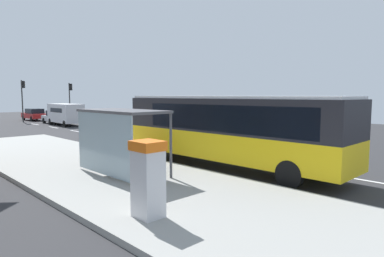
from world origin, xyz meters
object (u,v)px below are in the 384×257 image
sedan_far (57,117)px  traffic_light_near_side (70,96)px  bus_shelter (115,125)px  white_van (65,113)px  recycling_bin_yellow (120,147)px  bus (227,127)px  sedan_near (34,114)px  ticket_machine (148,178)px  recycling_bin_orange (128,149)px  traffic_light_median (23,94)px  recycling_bin_red (136,150)px  recycling_bin_blue (145,152)px

sedan_far → traffic_light_near_side: bearing=46.2°
sedan_far → bus_shelter: bearing=-108.1°
white_van → recycling_bin_yellow: size_ratio=5.53×
bus → recycling_bin_yellow: bearing=117.2°
bus → sedan_near: bearing=83.5°
ticket_machine → recycling_bin_yellow: 8.77m
bus → recycling_bin_yellow: 5.58m
recycling_bin_orange → traffic_light_median: size_ratio=0.19×
traffic_light_median → bus_shelter: 32.40m
bus → traffic_light_near_side: bearing=77.2°
bus → recycling_bin_orange: bus is taller
sedan_near → recycling_bin_red: size_ratio=4.64×
bus_shelter → recycling_bin_orange: bearing=48.6°
white_van → traffic_light_near_side: bearing=61.0°
traffic_light_near_side → traffic_light_median: traffic_light_median is taller
ticket_machine → recycling_bin_orange: 8.16m
sedan_near → traffic_light_near_side: size_ratio=0.93×
white_van → sedan_far: 2.68m
white_van → bus_shelter: bearing=-109.7°
ticket_machine → sedan_near: bearing=74.5°
traffic_light_near_side → recycling_bin_yellow: bearing=-109.9°
bus → recycling_bin_red: (-2.49, 3.45, -1.19)m
recycling_bin_orange → bus: bearing=-59.1°
bus → traffic_light_median: size_ratio=2.21×
white_van → bus: bearing=-98.6°
recycling_bin_red → traffic_light_median: traffic_light_median is taller
white_van → traffic_light_median: traffic_light_median is taller
ticket_machine → traffic_light_median: size_ratio=0.39×
recycling_bin_yellow → white_van: bearing=73.0°
white_van → traffic_light_near_side: (3.30, 5.96, 1.83)m
bus → sedan_far: size_ratio=2.50×
recycling_bin_red → ticket_machine: bearing=-122.7°
ticket_machine → traffic_light_near_side: traffic_light_near_side is taller
bus → sedan_far: bus is taller
sedan_far → traffic_light_near_side: size_ratio=0.93×
bus_shelter → traffic_light_near_side: bearing=68.4°
recycling_bin_blue → traffic_light_median: 31.00m
recycling_bin_orange → recycling_bin_yellow: bearing=90.0°
white_van → recycling_bin_red: size_ratio=5.53×
ticket_machine → bus_shelter: bearing=67.7°
ticket_machine → recycling_bin_orange: bearing=60.0°
recycling_bin_orange → recycling_bin_blue: bearing=-90.0°
recycling_bin_red → traffic_light_median: 30.31m
bus → recycling_bin_blue: bus is taller
white_van → sedan_near: size_ratio=1.19×
recycling_bin_blue → traffic_light_near_side: bearing=71.5°
traffic_light_median → ticket_machine: bearing=-103.5°
bus_shelter → sedan_far: bearing=71.9°
recycling_bin_orange → traffic_light_near_side: (9.70, 27.54, 2.51)m
ticket_machine → recycling_bin_blue: size_ratio=2.04×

